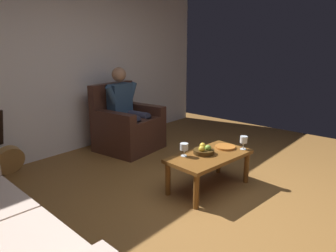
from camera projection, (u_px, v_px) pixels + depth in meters
ground_plane at (230, 212)px, 3.06m from camera, size 6.60×6.60×0.00m
wall_back at (62, 62)px, 4.47m from camera, size 5.78×0.06×2.68m
armchair at (127, 128)px, 4.82m from camera, size 0.92×0.88×1.00m
person_seated at (126, 106)px, 4.73m from camera, size 0.65×0.63×1.25m
coffee_table at (209, 160)px, 3.49m from camera, size 1.03×0.61×0.40m
guitar at (8, 157)px, 3.91m from camera, size 0.37×0.32×0.95m
wine_glass_near at (244, 140)px, 3.62m from camera, size 0.08×0.08×0.16m
wine_glass_far at (184, 147)px, 3.40m from camera, size 0.09×0.09×0.15m
fruit_bowl at (204, 150)px, 3.49m from camera, size 0.23×0.23×0.11m
decorative_dish at (225, 147)px, 3.69m from camera, size 0.24×0.24×0.02m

